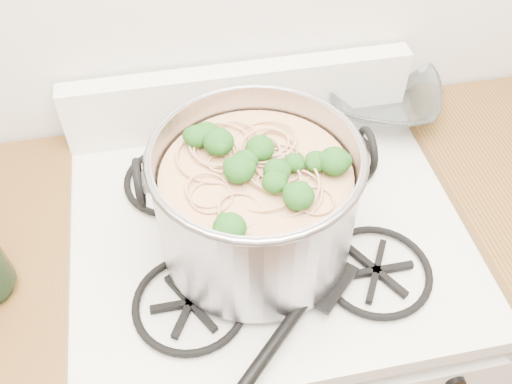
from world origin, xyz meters
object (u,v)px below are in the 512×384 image
stock_pot (256,202)px  spatula (322,277)px  gas_range (265,339)px  glass_bowl (382,102)px

stock_pot → spatula: (0.10, -0.11, -0.10)m
spatula → gas_range: bearing=158.4°
spatula → glass_bowl: (0.27, 0.43, 0.00)m
spatula → stock_pot: bearing=177.7°
spatula → glass_bowl: bearing=104.1°
glass_bowl → spatula: bearing=-121.6°
gas_range → stock_pot: stock_pot is taller
stock_pot → glass_bowl: (0.36, 0.32, -0.10)m
gas_range → spatula: (0.06, -0.15, 0.50)m
gas_range → glass_bowl: (0.33, 0.28, 0.50)m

